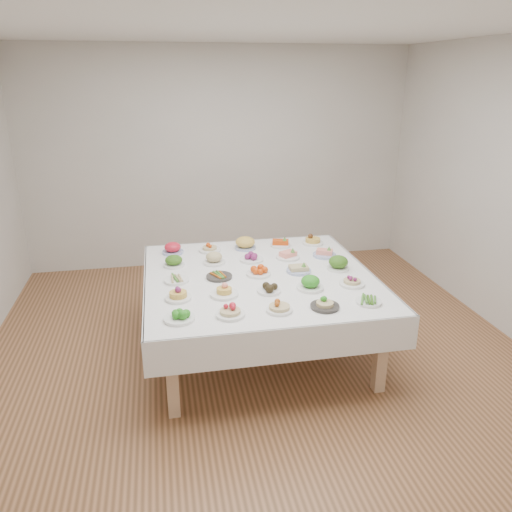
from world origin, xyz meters
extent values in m
plane|color=#9C6641|center=(0.00, 0.00, 0.00)|extent=(5.00, 5.00, 0.00)
cube|color=white|center=(0.00, 0.00, 2.80)|extent=(5.00, 5.00, 0.02)
cube|color=silver|center=(0.00, 2.50, 1.40)|extent=(5.00, 0.02, 2.80)
cube|color=silver|center=(0.00, -2.50, 1.40)|extent=(5.00, 0.02, 2.80)
cube|color=white|center=(0.03, 0.07, 0.72)|extent=(2.01, 2.01, 0.06)
cube|color=white|center=(0.03, 1.08, 0.61)|extent=(2.03, 0.02, 0.28)
cube|color=white|center=(0.03, -0.94, 0.61)|extent=(2.03, 0.01, 0.28)
cube|color=white|center=(1.04, 0.07, 0.61)|extent=(0.02, 2.03, 0.28)
cube|color=white|center=(-0.98, 0.07, 0.61)|extent=(0.01, 2.03, 0.28)
cube|color=#D2AF86|center=(-0.80, -0.76, 0.34)|extent=(0.09, 0.09, 0.69)
cube|color=#D2AF86|center=(0.86, -0.76, 0.34)|extent=(0.09, 0.09, 0.69)
cube|color=#D2AF86|center=(-0.80, 0.90, 0.34)|extent=(0.09, 0.09, 0.69)
cube|color=#D2AF86|center=(0.86, 0.90, 0.34)|extent=(0.09, 0.09, 0.69)
cylinder|color=white|center=(-0.72, -0.66, 0.76)|extent=(0.23, 0.23, 0.02)
cylinder|color=white|center=(-0.34, -0.67, 0.76)|extent=(0.22, 0.22, 0.02)
cylinder|color=white|center=(0.04, -0.67, 0.76)|extent=(0.20, 0.20, 0.02)
cylinder|color=#2F2D2A|center=(0.39, -0.68, 0.76)|extent=(0.22, 0.22, 0.02)
cylinder|color=white|center=(0.76, -0.66, 0.76)|extent=(0.20, 0.20, 0.02)
cylinder|color=white|center=(-0.71, -0.30, 0.76)|extent=(0.21, 0.21, 0.02)
cylinder|color=white|center=(-0.34, -0.30, 0.76)|extent=(0.23, 0.23, 0.02)
cylinder|color=white|center=(0.03, -0.31, 0.76)|extent=(0.19, 0.19, 0.02)
cylinder|color=white|center=(0.39, -0.31, 0.76)|extent=(0.22, 0.22, 0.02)
cylinder|color=white|center=(0.76, -0.30, 0.76)|extent=(0.21, 0.21, 0.02)
cylinder|color=white|center=(-0.70, 0.07, 0.76)|extent=(0.21, 0.21, 0.02)
cylinder|color=#2F2D2A|center=(-0.33, 0.08, 0.76)|extent=(0.23, 0.23, 0.02)
cylinder|color=white|center=(0.02, 0.08, 0.76)|extent=(0.22, 0.22, 0.02)
cylinder|color=#4C66B2|center=(0.40, 0.08, 0.76)|extent=(0.22, 0.22, 0.02)
cylinder|color=white|center=(0.77, 0.06, 0.76)|extent=(0.20, 0.20, 0.02)
cylinder|color=white|center=(-0.71, 0.44, 0.76)|extent=(0.19, 0.19, 0.02)
cylinder|color=white|center=(-0.33, 0.44, 0.76)|extent=(0.20, 0.20, 0.02)
cylinder|color=white|center=(0.03, 0.44, 0.76)|extent=(0.23, 0.23, 0.02)
cylinder|color=white|center=(0.39, 0.44, 0.76)|extent=(0.23, 0.23, 0.02)
cylinder|color=#4C66B2|center=(0.76, 0.43, 0.76)|extent=(0.22, 0.22, 0.02)
cylinder|color=#4C66B2|center=(-0.71, 0.81, 0.76)|extent=(0.21, 0.21, 0.02)
cylinder|color=white|center=(-0.34, 0.80, 0.76)|extent=(0.22, 0.22, 0.02)
cylinder|color=#4C66B2|center=(0.03, 0.80, 0.76)|extent=(0.21, 0.21, 0.02)
cylinder|color=white|center=(0.40, 0.80, 0.76)|extent=(0.21, 0.21, 0.02)
cylinder|color=white|center=(0.76, 0.81, 0.76)|extent=(0.22, 0.22, 0.02)
camera|label=1|loc=(-0.80, -3.98, 2.45)|focal=35.00mm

